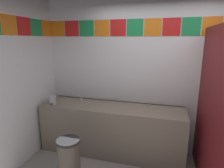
# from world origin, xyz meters

# --- Properties ---
(wall_back) EXTENTS (4.29, 0.09, 2.70)m
(wall_back) POSITION_xyz_m (-0.00, 1.46, 1.36)
(wall_back) COLOR silver
(wall_back) RESTS_ON ground_plane
(vanity_counter) EXTENTS (2.42, 0.62, 0.84)m
(vanity_counter) POSITION_xyz_m (-0.89, 1.11, 0.43)
(vanity_counter) COLOR gray
(vanity_counter) RESTS_ON ground_plane
(faucet_left) EXTENTS (0.04, 0.10, 0.14)m
(faucet_left) POSITION_xyz_m (-1.49, 1.20, 0.89)
(faucet_left) COLOR silver
(faucet_left) RESTS_ON vanity_counter
(faucet_right) EXTENTS (0.04, 0.10, 0.14)m
(faucet_right) POSITION_xyz_m (-0.28, 1.20, 0.89)
(faucet_right) COLOR silver
(faucet_right) RESTS_ON vanity_counter
(soap_dispenser) EXTENTS (0.09, 0.09, 0.16)m
(soap_dispenser) POSITION_xyz_m (-1.89, 0.92, 0.92)
(soap_dispenser) COLOR #B7BABF
(soap_dispenser) RESTS_ON vanity_counter
(trash_bin) EXTENTS (0.32, 0.32, 0.61)m
(trash_bin) POSITION_xyz_m (-1.26, 0.29, 0.31)
(trash_bin) COLOR brown
(trash_bin) RESTS_ON ground_plane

